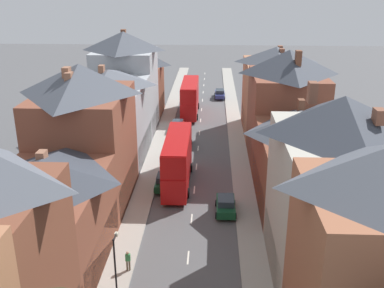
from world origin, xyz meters
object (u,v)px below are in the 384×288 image
(double_decker_bus_lead, at_px, (177,160))
(car_mid_black, at_px, (220,94))
(pedestrian_near_right, at_px, (128,260))
(car_parked_left_a, at_px, (184,142))
(car_parked_right_a, at_px, (178,126))
(car_near_blue, at_px, (226,205))
(street_lamp, at_px, (116,269))
(car_mid_white, at_px, (164,181))
(double_decker_bus_mid_street, at_px, (190,97))

(double_decker_bus_lead, height_order, car_mid_black, double_decker_bus_lead)
(pedestrian_near_right, bearing_deg, double_decker_bus_lead, 80.57)
(car_parked_left_a, bearing_deg, car_parked_right_a, 101.21)
(double_decker_bus_lead, distance_m, car_near_blue, 7.94)
(car_mid_black, xyz_separation_m, pedestrian_near_right, (-7.43, -51.80, 0.23))
(pedestrian_near_right, height_order, street_lamp, street_lamp)
(car_mid_black, distance_m, pedestrian_near_right, 52.33)
(car_mid_white, height_order, street_lamp, street_lamp)
(double_decker_bus_mid_street, bearing_deg, car_near_blue, -81.23)
(car_parked_left_a, height_order, car_parked_right_a, car_parked_right_a)
(double_decker_bus_lead, xyz_separation_m, pedestrian_near_right, (-2.52, -15.20, -1.78))
(double_decker_bus_mid_street, distance_m, car_near_blue, 32.24)
(double_decker_bus_lead, bearing_deg, street_lamp, -97.19)
(car_parked_right_a, height_order, car_mid_black, car_parked_right_a)
(car_near_blue, relative_size, street_lamp, 0.71)
(car_mid_white, distance_m, street_lamp, 18.50)
(pedestrian_near_right, relative_size, street_lamp, 0.29)
(car_mid_black, bearing_deg, car_near_blue, -90.00)
(street_lamp, bearing_deg, car_mid_white, 86.40)
(car_near_blue, height_order, car_mid_white, car_near_blue)
(street_lamp, bearing_deg, car_near_blue, 61.33)
(double_decker_bus_lead, xyz_separation_m, car_near_blue, (4.91, -5.91, -1.99))
(double_decker_bus_lead, distance_m, car_parked_left_a, 10.94)
(car_parked_right_a, distance_m, car_mid_white, 18.37)
(car_near_blue, distance_m, car_parked_right_a, 24.05)
(car_near_blue, bearing_deg, pedestrian_near_right, -128.67)
(car_parked_right_a, bearing_deg, car_mid_black, 72.17)
(car_near_blue, relative_size, car_parked_right_a, 0.88)
(double_decker_bus_mid_street, bearing_deg, street_lamp, -93.09)
(double_decker_bus_lead, relative_size, double_decker_bus_mid_street, 1.00)
(double_decker_bus_mid_street, relative_size, car_mid_black, 2.40)
(double_decker_bus_lead, xyz_separation_m, car_mid_white, (-1.29, -1.05, -2.00))
(car_mid_black, xyz_separation_m, car_mid_white, (-6.20, -37.65, 0.01))
(car_parked_right_a, bearing_deg, car_mid_white, -90.00)
(double_decker_bus_mid_street, height_order, car_mid_white, double_decker_bus_mid_street)
(car_near_blue, relative_size, car_mid_white, 1.00)
(double_decker_bus_mid_street, bearing_deg, car_parked_right_a, -98.57)
(car_near_blue, height_order, car_mid_black, car_near_blue)
(car_mid_black, height_order, street_lamp, street_lamp)
(car_parked_right_a, height_order, car_mid_white, car_parked_right_a)
(pedestrian_near_right, bearing_deg, double_decker_bus_mid_street, 86.48)
(double_decker_bus_mid_street, height_order, pedestrian_near_right, double_decker_bus_mid_street)
(car_mid_black, distance_m, car_mid_white, 38.15)
(car_parked_right_a, bearing_deg, pedestrian_near_right, -92.17)
(double_decker_bus_lead, distance_m, car_parked_right_a, 17.48)
(double_decker_bus_mid_street, bearing_deg, double_decker_bus_lead, -90.00)
(car_parked_left_a, bearing_deg, car_mid_white, -96.28)
(car_parked_left_a, height_order, car_mid_black, car_parked_left_a)
(car_parked_right_a, bearing_deg, double_decker_bus_mid_street, 81.43)
(double_decker_bus_lead, height_order, pedestrian_near_right, double_decker_bus_lead)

